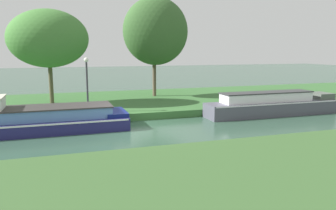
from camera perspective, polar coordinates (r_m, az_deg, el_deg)
ground_plane at (r=15.62m, az=-3.85°, el=-4.22°), size 120.00×120.00×0.00m
riverbank_far at (r=22.31m, az=-8.35°, el=0.34°), size 72.00×10.00×0.40m
slate_barge at (r=19.85m, az=17.28°, el=0.06°), size 7.84×1.51×1.35m
navy_narrowboat at (r=16.24m, az=-20.96°, el=-2.36°), size 7.95×2.42×1.68m
willow_tree_left at (r=21.15m, az=-19.71°, el=10.59°), size 4.64×3.74×5.62m
willow_tree_centre at (r=23.42m, az=-2.10°, el=12.42°), size 4.53×3.21×6.82m
lamp_post at (r=18.06m, az=-13.64°, el=4.50°), size 0.24×0.24×2.88m
mooring_post_near at (r=19.69m, az=9.40°, el=0.92°), size 0.15×0.15×0.83m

